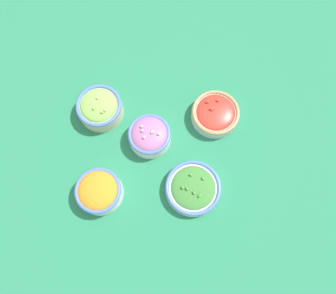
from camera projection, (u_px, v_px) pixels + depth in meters
The scene contains 6 objects.
ground_plane at pixel (168, 150), 1.01m from camera, with size 3.00×3.00×0.00m, color #23704C.
bowl_broccoli at pixel (194, 188), 0.96m from camera, with size 0.16×0.16×0.05m.
bowl_lettuce at pixel (101, 107), 1.01m from camera, with size 0.14×0.14×0.08m.
bowl_carrots at pixel (100, 191), 0.94m from camera, with size 0.13×0.13×0.07m.
bowl_cherry_tomatoes at pixel (217, 114), 1.02m from camera, with size 0.15×0.15×0.06m.
bowl_red_onion at pixel (151, 135), 0.99m from camera, with size 0.13×0.13×0.07m.
Camera 1 is at (0.00, 0.28, 0.97)m, focal length 35.00 mm.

